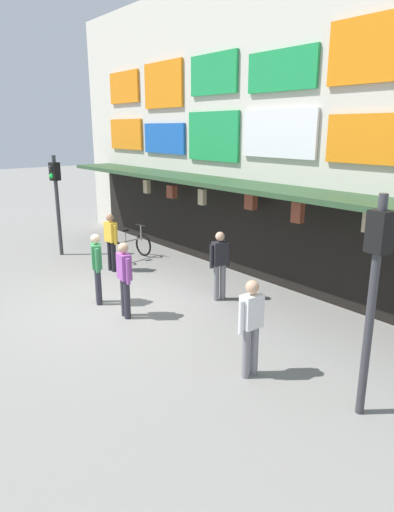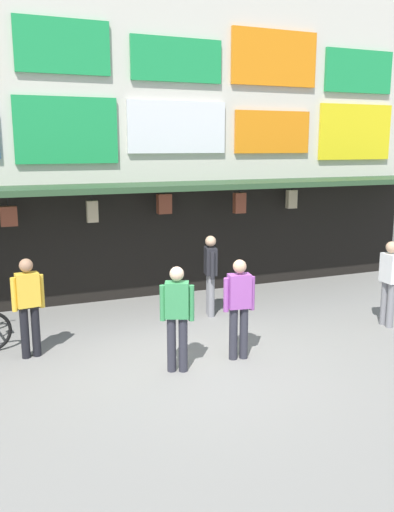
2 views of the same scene
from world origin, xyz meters
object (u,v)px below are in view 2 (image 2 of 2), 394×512
at_px(pedestrian_in_green, 389,279).
at_px(pedestrian_in_blue, 210,271).
at_px(pedestrian_in_black, 28,302).
at_px(pedestrian_in_purple, 177,313).
at_px(pedestrian_in_yellow, 239,304).

xyz_separation_m(pedestrian_in_green, pedestrian_in_blue, (-2.93, 1.91, 0.00)).
relative_size(pedestrian_in_green, pedestrian_in_blue, 1.00).
bearing_deg(pedestrian_in_green, pedestrian_in_black, 171.46).
height_order(pedestrian_in_green, pedestrian_in_blue, same).
xyz_separation_m(pedestrian_in_black, pedestrian_in_green, (6.59, -0.99, 0.00)).
height_order(pedestrian_in_purple, pedestrian_in_black, same).
distance_m(pedestrian_in_blue, pedestrian_in_yellow, 2.34).
relative_size(pedestrian_in_black, pedestrian_in_blue, 1.00).
bearing_deg(pedestrian_in_green, pedestrian_in_purple, -174.01).
bearing_deg(pedestrian_in_purple, pedestrian_in_blue, 56.09).
distance_m(pedestrian_in_purple, pedestrian_in_yellow, 1.11).
bearing_deg(pedestrian_in_blue, pedestrian_in_purple, -123.91).
bearing_deg(pedestrian_in_purple, pedestrian_in_green, 5.99).
distance_m(pedestrian_in_black, pedestrian_in_green, 6.67).
distance_m(pedestrian_in_purple, pedestrian_in_blue, 2.87).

